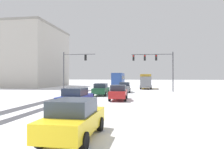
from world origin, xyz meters
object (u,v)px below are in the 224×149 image
(traffic_signal_near_left, at_px, (72,65))
(office_building_far_left_block, at_px, (12,57))
(car_grey_lead, at_px, (125,87))
(car_blue_fourth, at_px, (76,98))
(bus_oncoming, at_px, (119,79))
(car_dark_green_second, at_px, (101,89))
(car_yellow_cab_fifth, at_px, (74,119))
(traffic_signal_near_right, at_px, (156,62))
(car_red_third, at_px, (118,92))
(box_truck_delivery, at_px, (146,81))

(traffic_signal_near_left, distance_m, office_building_far_left_block, 27.59)
(car_grey_lead, bearing_deg, car_blue_fourth, -98.08)
(car_grey_lead, bearing_deg, bus_oncoming, 99.72)
(car_dark_green_second, bearing_deg, car_yellow_cab_fifth, -81.48)
(bus_oncoming, height_order, office_building_far_left_block, office_building_far_left_block)
(traffic_signal_near_right, relative_size, traffic_signal_near_left, 1.03)
(car_grey_lead, height_order, office_building_far_left_block, office_building_far_left_block)
(traffic_signal_near_right, xyz_separation_m, car_yellow_cab_fifth, (-4.81, -25.40, -3.99))
(car_red_third, relative_size, car_yellow_cab_fifth, 1.01)
(car_blue_fourth, bearing_deg, car_yellow_cab_fifth, -71.64)
(car_dark_green_second, xyz_separation_m, car_blue_fourth, (0.21, -10.92, 0.00))
(traffic_signal_near_right, relative_size, bus_oncoming, 0.60)
(car_blue_fourth, height_order, bus_oncoming, bus_oncoming)
(car_grey_lead, bearing_deg, traffic_signal_near_left, -171.83)
(car_yellow_cab_fifth, bearing_deg, car_red_third, 89.41)
(box_truck_delivery, xyz_separation_m, office_building_far_left_block, (-33.85, 4.99, 5.83))
(traffic_signal_near_left, relative_size, office_building_far_left_block, 0.27)
(car_dark_green_second, height_order, car_red_third, same)
(traffic_signal_near_left, xyz_separation_m, car_red_third, (8.74, -9.74, -3.57))
(bus_oncoming, bearing_deg, box_truck_delivery, -55.43)
(bus_oncoming, xyz_separation_m, office_building_far_left_block, (-26.95, -5.02, 5.47))
(car_yellow_cab_fifth, xyz_separation_m, office_building_far_left_block, (-30.59, 39.94, 6.65))
(traffic_signal_near_right, relative_size, car_blue_fourth, 1.60)
(car_blue_fourth, bearing_deg, office_building_far_left_block, 131.07)
(car_dark_green_second, bearing_deg, car_grey_lead, 66.61)
(traffic_signal_near_left, distance_m, car_grey_lead, 9.21)
(car_grey_lead, distance_m, office_building_far_left_block, 34.62)
(traffic_signal_near_right, relative_size, car_yellow_cab_fifth, 1.62)
(box_truck_delivery, bearing_deg, bus_oncoming, 124.57)
(traffic_signal_near_left, bearing_deg, traffic_signal_near_right, 7.73)
(car_grey_lead, height_order, bus_oncoming, bus_oncoming)
(car_dark_green_second, relative_size, bus_oncoming, 0.37)
(car_grey_lead, relative_size, car_blue_fourth, 1.00)
(car_blue_fourth, height_order, office_building_far_left_block, office_building_far_left_block)
(car_yellow_cab_fifth, relative_size, office_building_far_left_block, 0.17)
(car_red_third, xyz_separation_m, bus_oncoming, (-3.78, 31.12, 1.18))
(box_truck_delivery, bearing_deg, traffic_signal_near_right, -80.77)
(traffic_signal_near_right, distance_m, traffic_signal_near_left, 13.53)
(car_red_third, bearing_deg, car_dark_green_second, 121.13)
(car_yellow_cab_fifth, bearing_deg, traffic_signal_near_right, 79.28)
(traffic_signal_near_right, distance_m, car_red_third, 13.09)
(car_grey_lead, bearing_deg, office_building_far_left_block, 153.52)
(car_red_third, xyz_separation_m, box_truck_delivery, (3.12, 21.11, 0.82))
(car_grey_lead, bearing_deg, car_red_third, -88.29)
(traffic_signal_near_right, height_order, car_red_third, traffic_signal_near_right)
(car_grey_lead, distance_m, box_truck_delivery, 10.76)
(car_grey_lead, relative_size, box_truck_delivery, 0.56)
(bus_oncoming, bearing_deg, traffic_signal_near_right, -66.64)
(office_building_far_left_block, bearing_deg, car_dark_green_second, -37.36)
(traffic_signal_near_right, bearing_deg, box_truck_delivery, 99.23)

